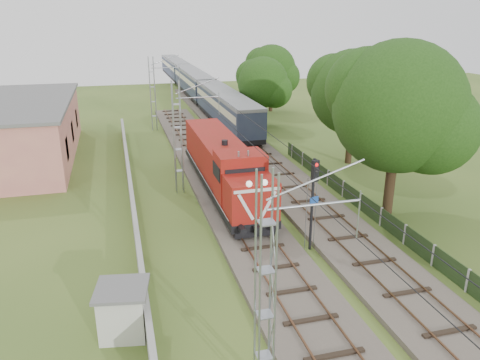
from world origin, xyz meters
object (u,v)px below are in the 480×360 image
object	(u,v)px
relay_hut	(123,310)
locomotive	(223,165)
coach_rake	(193,81)
signal_post	(314,189)

from	to	relation	value
relay_hut	locomotive	bearing A→B (deg)	62.53
coach_rake	relay_hut	xyz separation A→B (m)	(-12.40, -56.70, -1.38)
locomotive	signal_post	size ratio (longest dim) A/B	3.18
locomotive	signal_post	bearing A→B (deg)	-74.61
coach_rake	signal_post	size ratio (longest dim) A/B	12.53
coach_rake	signal_post	world-z (taller)	signal_post
locomotive	signal_post	world-z (taller)	signal_post
locomotive	relay_hut	bearing A→B (deg)	-117.47
locomotive	signal_post	xyz separation A→B (m)	(2.64, -9.60, 1.39)
coach_rake	relay_hut	world-z (taller)	coach_rake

